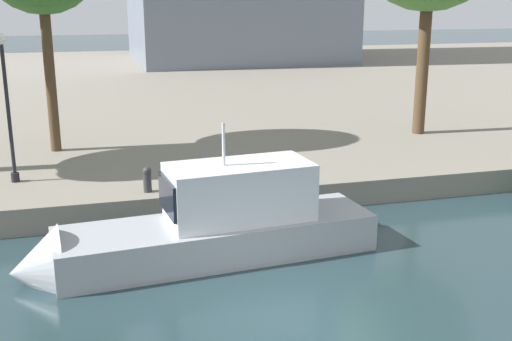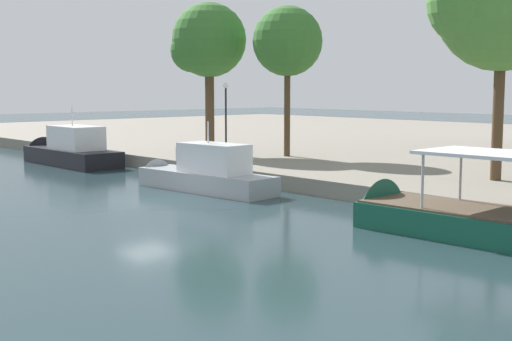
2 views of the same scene
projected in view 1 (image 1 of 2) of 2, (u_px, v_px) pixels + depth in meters
ground_plane at (295, 327)px, 13.17m from camera, size 220.00×220.00×0.00m
dock_promenade at (139, 87)px, 45.05m from camera, size 120.00×55.00×0.84m
motor_yacht_1 at (200, 234)px, 16.45m from camera, size 9.49×2.99×4.34m
mooring_bollard_0 at (147, 179)px, 19.39m from camera, size 0.28×0.28×0.80m
lamp_post at (7, 102)px, 19.87m from camera, size 0.34×0.34×4.74m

